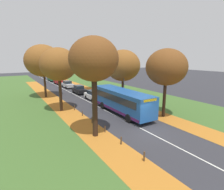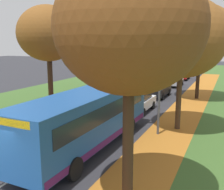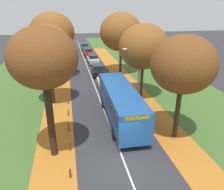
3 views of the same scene
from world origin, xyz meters
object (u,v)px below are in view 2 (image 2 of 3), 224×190
streetlamp_right (154,73)px  bollard_sixth (63,112)px  tree_left_near (48,34)px  tree_right_near (182,38)px  tree_left_mid (105,34)px  car_red_fourth_in_line (183,74)px  car_black_following (158,89)px  car_green_trailing (189,70)px  bollard_fourth (5,135)px  bollard_fifth (38,122)px  car_white_lead (139,101)px  tree_right_mid (201,34)px  car_silver_third_in_line (175,80)px  tree_right_nearest (129,28)px  bus (89,116)px

streetlamp_right → bollard_sixth: bearing=173.2°
tree_left_near → tree_right_near: size_ratio=1.01×
tree_left_mid → car_red_fourth_in_line: (6.21, 14.17, -5.60)m
tree_right_near → car_black_following: (-3.74, 9.49, -4.94)m
car_black_following → car_green_trailing: 21.74m
tree_left_near → bollard_fourth: (1.53, -6.28, -5.78)m
bollard_fifth → car_red_fourth_in_line: bearing=80.4°
streetlamp_right → car_white_lead: size_ratio=1.42×
tree_right_mid → car_green_trailing: size_ratio=2.16×
car_green_trailing → bollard_sixth: bearing=-98.0°
car_black_following → car_red_fourth_in_line: bearing=90.1°
car_silver_third_in_line → bollard_fourth: bearing=-101.7°
streetlamp_right → car_red_fourth_in_line: size_ratio=1.41×
tree_right_nearest → car_white_lead: tree_right_nearest is taller
bollard_fourth → car_black_following: bearing=73.3°
tree_left_near → car_green_trailing: size_ratio=1.96×
bus → car_white_lead: size_ratio=2.48×
tree_left_near → tree_left_mid: 9.80m
tree_right_mid → car_green_trailing: tree_right_mid is taller
tree_right_nearest → bollard_fifth: bearing=147.8°
bollard_fifth → tree_right_nearest: bearing=-32.2°
tree_right_nearest → tree_right_mid: bearing=89.9°
tree_right_mid → bus: tree_right_mid is taller
bollard_fourth → car_red_fourth_in_line: car_red_fourth_in_line is taller
streetlamp_right → car_green_trailing: (-2.70, 32.77, -2.92)m
bollard_fourth → car_red_fourth_in_line: 30.61m
tree_left_mid → tree_right_nearest: size_ratio=1.14×
bollard_sixth → bus: 6.55m
car_silver_third_in_line → car_black_following: bearing=-91.0°
car_white_lead → car_green_trailing: (-0.22, 28.04, 0.00)m
bollard_fourth → car_green_trailing: car_green_trailing is taller
tree_right_near → bollard_fifth: bearing=-157.7°
tree_right_near → bus: 7.43m
bollard_sixth → bus: size_ratio=0.06×
tree_right_near → car_red_fourth_in_line: (-3.77, 24.00, -4.94)m
car_black_following → bollard_fifth: bearing=-109.9°
tree_right_mid → bus: 16.35m
tree_left_mid → bus: 16.79m
tree_right_mid → car_green_trailing: (-3.87, 20.97, -5.45)m
tree_left_near → bus: 9.20m
tree_left_mid → bus: bearing=-67.0°
bollard_fourth → car_green_trailing: 37.76m
tree_right_mid → car_silver_third_in_line: size_ratio=2.13×
tree_left_mid → bollard_sixth: size_ratio=13.81×
tree_right_nearest → car_green_trailing: tree_right_nearest is taller
tree_left_near → tree_right_near: (9.98, -0.03, -0.38)m
tree_right_mid → tree_left_mid: bearing=-177.5°
car_white_lead → bollard_sixth: bearing=-140.7°
bollard_fourth → bus: (4.77, 1.24, 1.36)m
tree_left_near → car_red_fourth_in_line: tree_left_near is taller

